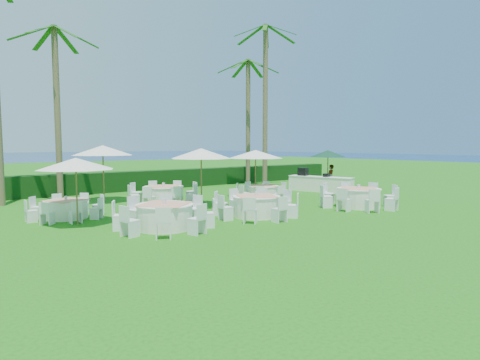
{
  "coord_description": "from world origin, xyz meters",
  "views": [
    {
      "loc": [
        -9.97,
        -12.0,
        2.85
      ],
      "look_at": [
        0.76,
        2.05,
        1.3
      ],
      "focal_mm": 30.0,
      "sensor_mm": 36.0,
      "label": 1
    }
  ],
  "objects_px": {
    "banquet_table_b": "(256,205)",
    "umbrella_d": "(256,154)",
    "banquet_table_f": "(263,192)",
    "umbrella_b": "(201,154)",
    "banquet_table_d": "(66,209)",
    "staff_person": "(331,177)",
    "buffet_table": "(320,184)",
    "banquet_table_c": "(358,197)",
    "banquet_table_a": "(165,216)",
    "umbrella_green": "(328,154)",
    "banquet_table_e": "(164,194)",
    "umbrella_c": "(103,150)",
    "umbrella_a": "(76,164)"
  },
  "relations": [
    {
      "from": "banquet_table_c",
      "to": "banquet_table_e",
      "type": "relative_size",
      "value": 1.03
    },
    {
      "from": "banquet_table_e",
      "to": "umbrella_green",
      "type": "relative_size",
      "value": 1.35
    },
    {
      "from": "banquet_table_f",
      "to": "umbrella_b",
      "type": "relative_size",
      "value": 1.01
    },
    {
      "from": "banquet_table_a",
      "to": "buffet_table",
      "type": "xyz_separation_m",
      "value": [
        12.5,
        4.13,
        0.05
      ]
    },
    {
      "from": "banquet_table_d",
      "to": "staff_person",
      "type": "height_order",
      "value": "staff_person"
    },
    {
      "from": "banquet_table_f",
      "to": "banquet_table_a",
      "type": "bearing_deg",
      "value": -154.21
    },
    {
      "from": "banquet_table_b",
      "to": "umbrella_d",
      "type": "distance_m",
      "value": 6.07
    },
    {
      "from": "banquet_table_e",
      "to": "banquet_table_a",
      "type": "bearing_deg",
      "value": -116.22
    },
    {
      "from": "umbrella_d",
      "to": "umbrella_b",
      "type": "bearing_deg",
      "value": -165.74
    },
    {
      "from": "banquet_table_b",
      "to": "umbrella_b",
      "type": "bearing_deg",
      "value": 97.15
    },
    {
      "from": "staff_person",
      "to": "buffet_table",
      "type": "bearing_deg",
      "value": -8.28
    },
    {
      "from": "banquet_table_e",
      "to": "umbrella_c",
      "type": "relative_size",
      "value": 1.13
    },
    {
      "from": "banquet_table_b",
      "to": "banquet_table_d",
      "type": "relative_size",
      "value": 1.18
    },
    {
      "from": "banquet_table_f",
      "to": "umbrella_d",
      "type": "bearing_deg",
      "value": 85.2
    },
    {
      "from": "banquet_table_a",
      "to": "umbrella_b",
      "type": "relative_size",
      "value": 1.2
    },
    {
      "from": "banquet_table_a",
      "to": "banquet_table_b",
      "type": "xyz_separation_m",
      "value": [
        3.98,
        -0.08,
        -0.01
      ]
    },
    {
      "from": "banquet_table_a",
      "to": "banquet_table_f",
      "type": "distance_m",
      "value": 8.39
    },
    {
      "from": "banquet_table_c",
      "to": "buffet_table",
      "type": "relative_size",
      "value": 0.85
    },
    {
      "from": "umbrella_b",
      "to": "buffet_table",
      "type": "distance_m",
      "value": 9.2
    },
    {
      "from": "umbrella_b",
      "to": "banquet_table_a",
      "type": "bearing_deg",
      "value": -136.69
    },
    {
      "from": "banquet_table_a",
      "to": "umbrella_d",
      "type": "distance_m",
      "value": 8.99
    },
    {
      "from": "banquet_table_d",
      "to": "umbrella_green",
      "type": "xyz_separation_m",
      "value": [
        15.78,
        0.4,
        1.92
      ]
    },
    {
      "from": "banquet_table_a",
      "to": "banquet_table_b",
      "type": "distance_m",
      "value": 3.98
    },
    {
      "from": "banquet_table_a",
      "to": "umbrella_green",
      "type": "height_order",
      "value": "umbrella_green"
    },
    {
      "from": "banquet_table_b",
      "to": "staff_person",
      "type": "relative_size",
      "value": 2.06
    },
    {
      "from": "banquet_table_c",
      "to": "umbrella_green",
      "type": "xyz_separation_m",
      "value": [
        4.38,
        5.55,
        1.84
      ]
    },
    {
      "from": "banquet_table_c",
      "to": "umbrella_c",
      "type": "relative_size",
      "value": 1.17
    },
    {
      "from": "banquet_table_d",
      "to": "buffet_table",
      "type": "relative_size",
      "value": 0.69
    },
    {
      "from": "banquet_table_b",
      "to": "umbrella_d",
      "type": "bearing_deg",
      "value": 50.77
    },
    {
      "from": "banquet_table_c",
      "to": "buffet_table",
      "type": "bearing_deg",
      "value": 57.91
    },
    {
      "from": "umbrella_b",
      "to": "umbrella_d",
      "type": "height_order",
      "value": "umbrella_b"
    },
    {
      "from": "banquet_table_d",
      "to": "buffet_table",
      "type": "bearing_deg",
      "value": 0.21
    },
    {
      "from": "banquet_table_a",
      "to": "staff_person",
      "type": "height_order",
      "value": "staff_person"
    },
    {
      "from": "banquet_table_f",
      "to": "banquet_table_c",
      "type": "bearing_deg",
      "value": -70.51
    },
    {
      "from": "banquet_table_a",
      "to": "umbrella_green",
      "type": "bearing_deg",
      "value": 18.17
    },
    {
      "from": "banquet_table_b",
      "to": "umbrella_b",
      "type": "xyz_separation_m",
      "value": [
        -0.43,
        3.43,
        2.02
      ]
    },
    {
      "from": "umbrella_d",
      "to": "buffet_table",
      "type": "bearing_deg",
      "value": -2.99
    },
    {
      "from": "banquet_table_a",
      "to": "staff_person",
      "type": "xyz_separation_m",
      "value": [
        13.6,
        4.22,
        0.36
      ]
    },
    {
      "from": "banquet_table_b",
      "to": "banquet_table_d",
      "type": "xyz_separation_m",
      "value": [
        -6.14,
        4.15,
        -0.06
      ]
    },
    {
      "from": "banquet_table_b",
      "to": "banquet_table_e",
      "type": "bearing_deg",
      "value": 103.38
    },
    {
      "from": "banquet_table_e",
      "to": "umbrella_a",
      "type": "relative_size",
      "value": 1.27
    },
    {
      "from": "banquet_table_d",
      "to": "umbrella_b",
      "type": "bearing_deg",
      "value": -7.25
    },
    {
      "from": "banquet_table_a",
      "to": "banquet_table_d",
      "type": "distance_m",
      "value": 4.61
    },
    {
      "from": "umbrella_a",
      "to": "umbrella_c",
      "type": "relative_size",
      "value": 0.89
    },
    {
      "from": "umbrella_a",
      "to": "buffet_table",
      "type": "relative_size",
      "value": 0.65
    },
    {
      "from": "banquet_table_b",
      "to": "banquet_table_d",
      "type": "height_order",
      "value": "banquet_table_b"
    },
    {
      "from": "banquet_table_f",
      "to": "umbrella_c",
      "type": "xyz_separation_m",
      "value": [
        -7.05,
        3.99,
        2.21
      ]
    },
    {
      "from": "banquet_table_b",
      "to": "banquet_table_f",
      "type": "xyz_separation_m",
      "value": [
        3.58,
        3.73,
        -0.06
      ]
    },
    {
      "from": "buffet_table",
      "to": "staff_person",
      "type": "bearing_deg",
      "value": 4.75
    },
    {
      "from": "umbrella_c",
      "to": "buffet_table",
      "type": "xyz_separation_m",
      "value": [
        11.99,
        -3.52,
        -2.08
      ]
    }
  ]
}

